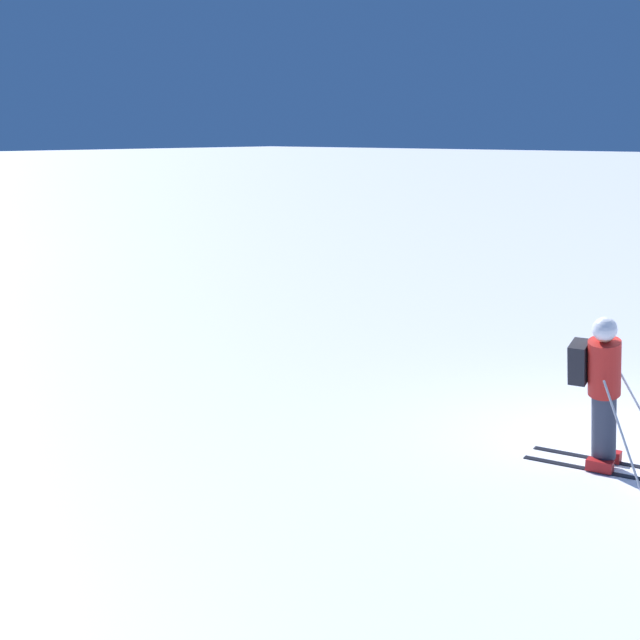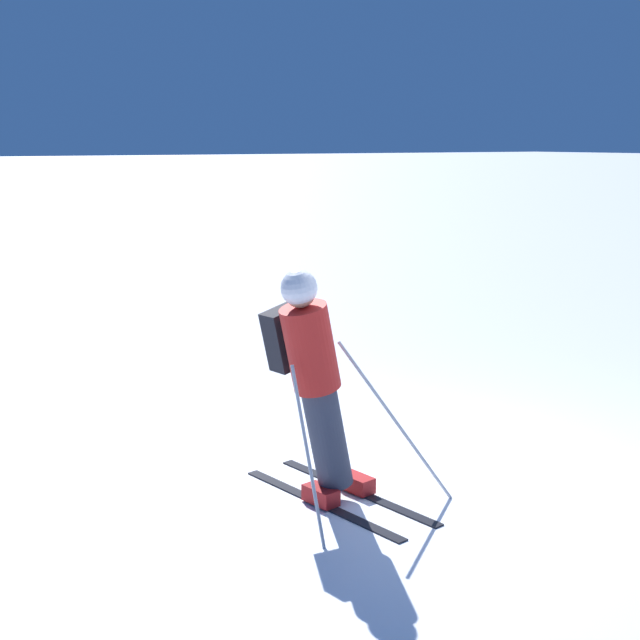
% 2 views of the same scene
% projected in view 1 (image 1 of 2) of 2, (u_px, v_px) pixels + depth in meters
% --- Properties ---
extents(ground_plane, '(300.00, 300.00, 0.00)m').
position_uv_depth(ground_plane, '(639.00, 443.00, 10.60)').
color(ground_plane, white).
extents(skier, '(1.27, 1.73, 1.79)m').
position_uv_depth(skier, '(602.00, 385.00, 9.47)').
color(skier, black).
rests_on(skier, ground).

